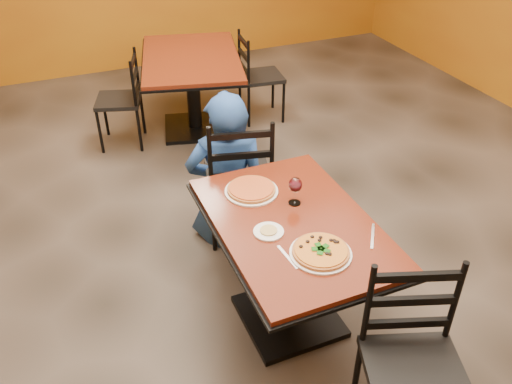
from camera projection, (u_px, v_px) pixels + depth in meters
name	position (u px, v px, depth m)	size (l,w,h in m)	color
floor	(257.00, 267.00, 3.67)	(7.00, 8.00, 0.01)	black
table_main	(292.00, 249.00, 2.97)	(0.83, 1.23, 0.75)	maroon
table_second	(192.00, 76.00, 5.02)	(1.20, 1.52, 0.75)	maroon
chair_main_near	(416.00, 376.00, 2.37)	(0.44, 0.44, 0.97)	black
chair_main_far	(238.00, 175.00, 3.73)	(0.44, 0.44, 0.98)	black
chair_second_left	(118.00, 101.00, 4.87)	(0.39, 0.39, 0.86)	black
chair_second_right	(261.00, 77.00, 5.32)	(0.40, 0.40, 0.88)	black
diner	(227.00, 168.00, 3.67)	(0.57, 0.38, 1.12)	navy
plate_main	(321.00, 253.00, 2.64)	(0.31, 0.31, 0.01)	white
pizza_main	(321.00, 251.00, 2.63)	(0.28, 0.28, 0.02)	#98240B
plate_far	(251.00, 191.00, 3.09)	(0.31, 0.31, 0.01)	white
pizza_far	(251.00, 189.00, 3.08)	(0.28, 0.28, 0.02)	orange
side_plate	(269.00, 232.00, 2.78)	(0.16, 0.16, 0.01)	white
dip	(269.00, 230.00, 2.78)	(0.09, 0.09, 0.01)	tan
wine_glass	(295.00, 190.00, 2.95)	(0.08, 0.08, 0.18)	white
fork	(288.00, 257.00, 2.62)	(0.01, 0.19, 0.00)	silver
knife	(373.00, 236.00, 2.76)	(0.01, 0.21, 0.00)	silver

